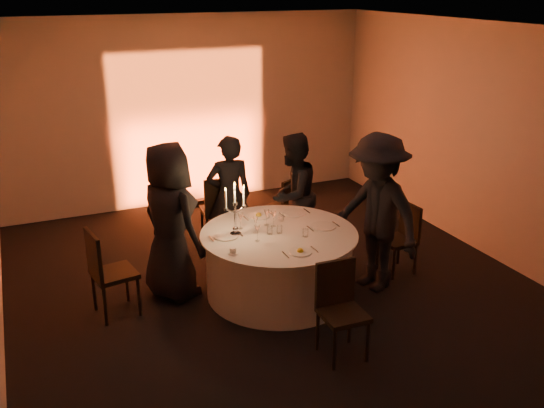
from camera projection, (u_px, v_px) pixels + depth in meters
name	position (u px, v px, depth m)	size (l,w,h in m)	color
floor	(279.00, 293.00, 7.16)	(7.00, 7.00, 0.00)	black
ceiling	(280.00, 30.00, 6.11)	(7.00, 7.00, 0.00)	white
wall_back	(189.00, 111.00, 9.64)	(7.00, 7.00, 0.00)	#BBB7AE
wall_front	(519.00, 331.00, 3.63)	(7.00, 7.00, 0.00)	#BBB7AE
wall_right	(492.00, 143.00, 7.76)	(7.00, 7.00, 0.00)	#BBB7AE
uplighter_fixture	(199.00, 203.00, 9.89)	(0.25, 0.12, 0.10)	black
banquet_table	(279.00, 263.00, 7.02)	(1.80, 1.80, 0.77)	black
chair_left	(106.00, 268.00, 6.49)	(0.50, 0.50, 1.01)	black
chair_back_left	(219.00, 207.00, 8.25)	(0.48, 0.48, 1.00)	black
chair_back_right	(285.00, 204.00, 8.60)	(0.51, 0.51, 0.87)	black
chair_right	(403.00, 235.00, 7.54)	(0.41, 0.40, 0.88)	black
chair_front	(340.00, 304.00, 5.85)	(0.43, 0.43, 0.95)	black
guest_left	(170.00, 222.00, 6.81)	(0.90, 0.58, 1.83)	black
guest_back_left	(229.00, 196.00, 7.91)	(0.59, 0.39, 1.63)	black
guest_back_right	(293.00, 195.00, 7.94)	(0.80, 0.62, 1.65)	black
guest_right	(377.00, 213.00, 6.99)	(1.22, 0.70, 1.89)	black
plate_left	(226.00, 236.00, 6.78)	(0.36, 0.28, 0.01)	white
plate_back_left	(259.00, 215.00, 7.35)	(0.36, 0.27, 0.08)	white
plate_back_right	(294.00, 213.00, 7.45)	(0.36, 0.29, 0.01)	white
plate_right	(323.00, 226.00, 7.05)	(0.36, 0.29, 0.01)	white
plate_front	(300.00, 251.00, 6.38)	(0.36, 0.24, 0.08)	white
coffee_cup	(233.00, 251.00, 6.36)	(0.11, 0.11, 0.07)	white
candelabra	(235.00, 217.00, 6.76)	(0.26, 0.13, 0.63)	silver
wine_glass_a	(273.00, 215.00, 7.02)	(0.07, 0.07, 0.19)	silver
wine_glass_b	(240.00, 218.00, 6.95)	(0.07, 0.07, 0.19)	silver
wine_glass_c	(267.00, 214.00, 7.05)	(0.07, 0.07, 0.19)	silver
wine_glass_d	(256.00, 221.00, 6.84)	(0.07, 0.07, 0.19)	silver
wine_glass_e	(257.00, 230.00, 6.61)	(0.07, 0.07, 0.19)	silver
tumbler_a	(305.00, 233.00, 6.77)	(0.07, 0.07, 0.09)	silver
tumbler_b	(270.00, 230.00, 6.84)	(0.07, 0.07, 0.09)	silver
tumbler_c	(279.00, 229.00, 6.87)	(0.07, 0.07, 0.09)	silver
tumbler_d	(281.00, 217.00, 7.22)	(0.07, 0.07, 0.09)	silver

